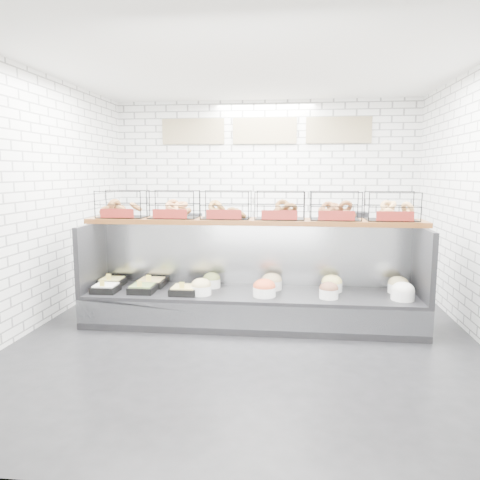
# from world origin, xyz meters

# --- Properties ---
(ground) EXTENTS (5.50, 5.50, 0.00)m
(ground) POSITION_xyz_m (0.00, 0.00, 0.00)
(ground) COLOR black
(ground) RESTS_ON ground
(room_shell) EXTENTS (5.02, 5.51, 3.01)m
(room_shell) POSITION_xyz_m (0.00, 0.60, 2.06)
(room_shell) COLOR white
(room_shell) RESTS_ON ground
(display_case) EXTENTS (4.00, 0.90, 1.20)m
(display_case) POSITION_xyz_m (0.01, 0.34, 0.33)
(display_case) COLOR black
(display_case) RESTS_ON ground
(bagel_shelf) EXTENTS (4.10, 0.50, 0.40)m
(bagel_shelf) POSITION_xyz_m (0.00, 0.52, 1.38)
(bagel_shelf) COLOR #4F2A11
(bagel_shelf) RESTS_ON display_case
(prep_counter) EXTENTS (4.00, 0.60, 1.20)m
(prep_counter) POSITION_xyz_m (-0.00, 2.43, 0.47)
(prep_counter) COLOR #93969B
(prep_counter) RESTS_ON ground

